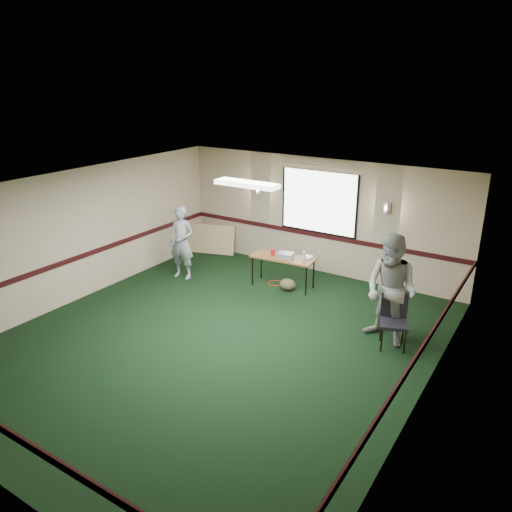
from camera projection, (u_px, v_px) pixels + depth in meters
The scene contains 13 objects.
ground at pixel (217, 341), 8.86m from camera, with size 8.00×8.00×0.00m, color black.
room_shell at pixel (278, 226), 9.99m from camera, with size 8.00×8.02×8.00m.
folding_table at pixel (283, 259), 10.91m from camera, with size 1.44×0.69×0.70m.
projector at pixel (285, 255), 10.82m from camera, with size 0.33×0.28×0.11m, color gray.
game_console at pixel (308, 257), 10.80m from camera, with size 0.20×0.16×0.05m, color white.
red_cup at pixel (273, 252), 10.97m from camera, with size 0.09×0.09×0.13m, color red.
water_bottle at pixel (304, 256), 10.60m from camera, with size 0.06×0.06×0.21m, color #7CAFCC.
duffel_bag at pixel (288, 285), 10.88m from camera, with size 0.37×0.28×0.26m, color brown.
cable_coil at pixel (275, 283), 11.27m from camera, with size 0.32×0.32×0.02m, color red.
folded_table at pixel (207, 239), 13.09m from camera, with size 1.48×0.06×0.76m, color tan.
conference_chair at pixel (394, 316), 8.55m from camera, with size 0.59×0.60×0.92m.
person_left at pixel (182, 242), 11.34m from camera, with size 0.62×0.41×1.70m, color #415A8F.
person_right at pixel (391, 290), 8.50m from camera, with size 0.96×0.75×1.97m, color #7693B8.
Camera 1 is at (4.79, -6.19, 4.46)m, focal length 35.00 mm.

